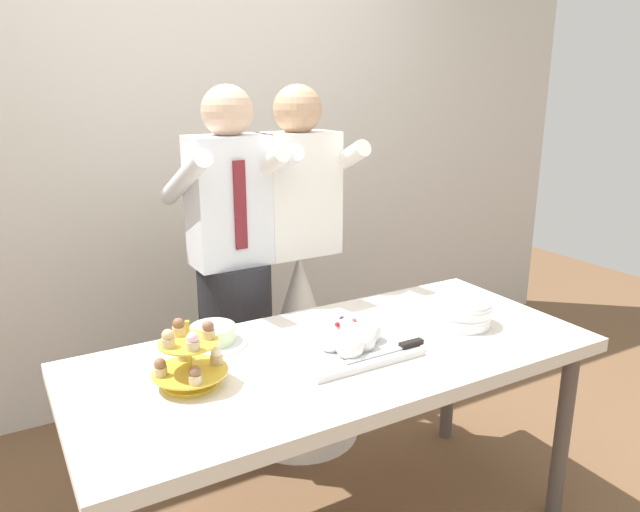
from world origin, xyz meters
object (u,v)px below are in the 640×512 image
object	(u,v)px
dessert_table	(338,370)
cupcake_stand	(189,360)
round_cake	(213,336)
person_bride	(300,322)
plate_stack	(464,313)
main_cake_tray	(350,340)
person_groom	(235,301)

from	to	relation	value
dessert_table	cupcake_stand	distance (m)	0.54
round_cake	cupcake_stand	bearing A→B (deg)	-123.28
person_bride	dessert_table	bearing A→B (deg)	-107.47
plate_stack	round_cake	bearing A→B (deg)	160.65
dessert_table	round_cake	distance (m)	0.46
cupcake_stand	main_cake_tray	bearing A→B (deg)	-4.62
cupcake_stand	person_bride	bearing A→B (deg)	42.92
dessert_table	round_cake	bearing A→B (deg)	142.91
person_groom	round_cake	bearing A→B (deg)	-120.60
person_bride	round_cake	bearing A→B (deg)	-142.75
dessert_table	person_groom	distance (m)	0.71
cupcake_stand	person_bride	world-z (taller)	person_bride
plate_stack	person_bride	size ratio (longest dim) A/B	0.13
main_cake_tray	person_groom	distance (m)	0.74
dessert_table	person_bride	bearing A→B (deg)	72.53
cupcake_stand	round_cake	bearing A→B (deg)	56.72
dessert_table	round_cake	size ratio (longest dim) A/B	7.50
person_groom	person_bride	world-z (taller)	same
dessert_table	main_cake_tray	world-z (taller)	main_cake_tray
main_cake_tray	person_bride	bearing A→B (deg)	75.39
plate_stack	person_bride	xyz separation A→B (m)	(-0.31, 0.75, -0.24)
cupcake_stand	main_cake_tray	size ratio (longest dim) A/B	0.53
round_cake	person_groom	xyz separation A→B (m)	(0.26, 0.43, -0.06)
cupcake_stand	person_bride	distance (m)	1.05
dessert_table	main_cake_tray	xyz separation A→B (m)	(0.03, -0.03, 0.12)
dessert_table	main_cake_tray	distance (m)	0.12
cupcake_stand	round_cake	size ratio (longest dim) A/B	0.96
person_bride	person_groom	bearing A→B (deg)	-179.39
round_cake	person_bride	distance (m)	0.76
plate_stack	cupcake_stand	bearing A→B (deg)	176.72
dessert_table	round_cake	world-z (taller)	round_cake
main_cake_tray	cupcake_stand	bearing A→B (deg)	175.38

